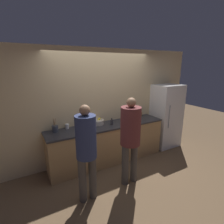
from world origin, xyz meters
TOP-DOWN VIEW (x-y plane):
  - ground_plane at (0.00, 0.00)m, footprint 14.00×14.00m
  - wall_back at (0.00, 0.66)m, footprint 5.20×0.06m
  - counter at (0.00, 0.35)m, footprint 2.77×0.64m
  - refrigerator at (1.82, 0.33)m, footprint 0.73×0.63m
  - person_left at (-0.88, -0.59)m, footprint 0.33×0.33m
  - person_center at (-0.01, -0.56)m, footprint 0.37×0.37m
  - fruit_bowl at (-0.18, 0.50)m, footprint 0.29×0.29m
  - utensil_crock at (-1.14, 0.49)m, footprint 0.12×0.12m
  - bottle_dark at (0.09, 0.31)m, footprint 0.06×0.06m
  - bottle_amber at (1.10, 0.53)m, footprint 0.07×0.07m
  - cup_white at (-0.87, 0.56)m, footprint 0.08×0.08m

SIDE VIEW (x-z plane):
  - ground_plane at x=0.00m, z-range 0.00..0.00m
  - counter at x=0.00m, z-range 0.00..0.91m
  - refrigerator at x=1.82m, z-range 0.00..1.72m
  - cup_white at x=-0.87m, z-range 0.91..1.01m
  - fruit_bowl at x=-0.18m, z-range 0.89..1.03m
  - bottle_dark at x=0.09m, z-range 0.89..1.04m
  - bottle_amber at x=1.10m, z-range 0.89..1.04m
  - person_left at x=-0.88m, z-range 0.15..1.81m
  - utensil_crock at x=-1.14m, z-range 0.84..1.12m
  - person_center at x=-0.01m, z-range 0.18..1.86m
  - wall_back at x=0.00m, z-range 0.00..2.60m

